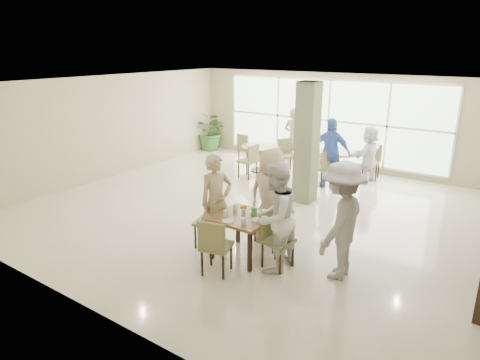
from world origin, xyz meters
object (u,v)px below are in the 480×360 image
Objects in this scene: teen_standing at (341,221)px; adult_standing at (294,138)px; round_table_right at (338,157)px; teen_right at (275,217)px; teen_left at (216,201)px; adult_a at (330,153)px; potted_plant at (211,131)px; adult_b at (369,155)px; teen_far at (271,195)px; main_table at (244,221)px; round_table_left at (261,151)px.

teen_standing is 1.05× the size of adult_standing.
round_table_right is 5.62m from teen_right.
teen_left is 0.96× the size of adult_a.
potted_plant is 0.89× the size of adult_b.
adult_standing is at bearing -69.98° from teen_far.
adult_standing is at bearing -87.62° from adult_b.
teen_far is 0.99× the size of adult_a.
main_table is 0.67m from teen_left.
round_table_left is 0.67× the size of teen_left.
teen_far is 5.33m from adult_standing.
potted_plant is (-2.86, 1.25, 0.09)m from round_table_left.
teen_right is at bearing 120.65° from teen_far.
adult_standing is at bearing -154.22° from teen_right.
teen_standing is (1.61, 0.31, 0.29)m from main_table.
main_table is at bearing -79.93° from teen_standing.
adult_standing is (-1.67, 1.18, -0.00)m from adult_a.
teen_standing is at bearing -59.86° from teen_left.
main_table is 0.52× the size of adult_a.
round_table_left is at bearing -59.16° from teen_far.
main_table is at bearing 5.47° from adult_b.
round_table_left is 6.16m from teen_standing.
teen_left is (-0.11, -5.35, 0.29)m from round_table_right.
adult_b is at bearing 13.19° from round_table_left.
teen_right is 1.19× the size of adult_b.
adult_standing is at bearing 137.24° from adult_a.
teen_left reaches higher than round_table_left.
adult_a is (5.08, -1.46, 0.22)m from potted_plant.
adult_a is at bearing 20.76° from teen_left.
round_table_left is 0.62× the size of teen_standing.
teen_left is at bearing -95.57° from teen_right.
teen_standing is 5.30m from adult_b.
teen_right is at bearing -7.23° from main_table.
potted_plant is at bearing -46.49° from teen_far.
teen_left is at bearing -50.77° from potted_plant.
round_table_left is 3.12m from potted_plant.
round_table_right is 0.63× the size of teen_far.
adult_a is at bearing -82.11° from round_table_right.
round_table_left is at bearing 58.18° from adult_standing.
round_table_right is 0.74× the size of adult_b.
adult_a is (-1.07, 4.62, -0.01)m from teen_right.
adult_b reaches higher than round_table_left.
teen_standing is (4.24, -4.44, 0.36)m from round_table_left.
adult_standing is at bearing 60.12° from round_table_left.
teen_standing reaches higher than teen_far.
main_table is 0.54× the size of teen_left.
potted_plant is at bearing -86.60° from adult_b.
teen_left reaches higher than adult_b.
teen_left is (-0.63, 0.05, 0.21)m from main_table.
adult_standing reaches higher than teen_left.
round_table_right is 5.00m from potted_plant.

